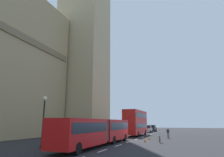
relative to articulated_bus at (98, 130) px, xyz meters
The scene contains 11 objects.
ground_plane 7.65m from the articulated_bus, 15.51° to the right, with size 160.00×160.00×0.00m, color #262628.
lane_centre_marking 8.45m from the articulated_bus, 13.95° to the right, with size 34.40×0.16×0.01m.
articulated_bus is the anchor object (origin of this frame).
double_decker_bus 18.32m from the articulated_bus, ahead, with size 10.80×2.54×4.90m.
sedan_lead 32.79m from the articulated_bus, ahead, with size 4.40×1.86×1.85m.
sedan_trailing 38.80m from the articulated_bus, ahead, with size 4.40×1.86×1.85m.
traffic_cone_west 7.56m from the articulated_bus, 33.25° to the right, with size 0.36×0.36×0.58m.
traffic_cone_middle 11.33m from the articulated_bus, 20.57° to the right, with size 0.36×0.36×0.58m.
street_lamp 6.15m from the articulated_bus, 131.45° to the left, with size 0.44×0.44×5.27m.
pedestrian_near_cones 8.41m from the articulated_bus, 46.62° to the right, with size 0.36×0.46×1.69m.
pedestrian_by_kerb 15.05m from the articulated_bus, 25.73° to the right, with size 0.42×0.47×1.69m.
Camera 1 is at (-28.29, -7.44, 2.53)m, focal length 31.52 mm.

